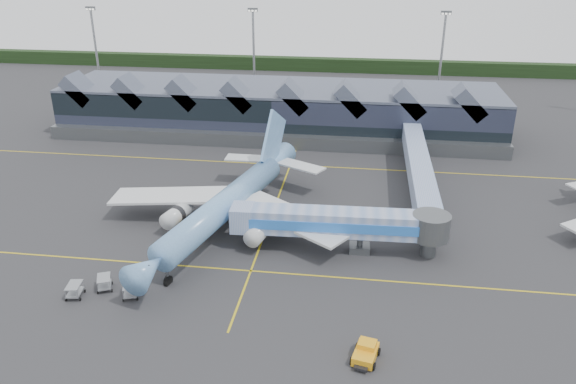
# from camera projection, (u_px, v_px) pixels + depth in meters

# --- Properties ---
(ground) EXTENTS (260.00, 260.00, 0.00)m
(ground) POSITION_uv_depth(u_px,v_px,m) (263.00, 239.00, 75.50)
(ground) COLOR #29292C
(ground) RESTS_ON ground
(taxi_stripes) EXTENTS (120.00, 60.00, 0.01)m
(taxi_stripes) POSITION_uv_depth(u_px,v_px,m) (274.00, 208.00, 84.55)
(taxi_stripes) COLOR gold
(taxi_stripes) RESTS_ON ground
(tree_line_far) EXTENTS (260.00, 4.00, 4.00)m
(tree_line_far) POSITION_uv_depth(u_px,v_px,m) (325.00, 65.00, 174.27)
(tree_line_far) COLOR black
(tree_line_far) RESTS_ON ground
(terminal) EXTENTS (90.00, 22.25, 12.52)m
(terminal) POSITION_uv_depth(u_px,v_px,m) (279.00, 109.00, 117.02)
(terminal) COLOR black
(terminal) RESTS_ON ground
(light_masts) EXTENTS (132.40, 42.56, 22.45)m
(light_masts) POSITION_uv_depth(u_px,v_px,m) (405.00, 61.00, 124.65)
(light_masts) COLOR gray
(light_masts) RESTS_ON ground
(main_airliner) EXTENTS (35.41, 41.49, 13.50)m
(main_airliner) POSITION_uv_depth(u_px,v_px,m) (229.00, 202.00, 77.11)
(main_airliner) COLOR #5E8DBF
(main_airliner) RESTS_ON ground
(jet_bridge) EXTENTS (27.70, 4.96, 5.85)m
(jet_bridge) POSITION_uv_depth(u_px,v_px,m) (351.00, 224.00, 71.05)
(jet_bridge) COLOR #738EC0
(jet_bridge) RESTS_ON ground
(fuel_truck) EXTENTS (3.49, 8.89, 2.95)m
(fuel_truck) POSITION_uv_depth(u_px,v_px,m) (204.00, 216.00, 78.42)
(fuel_truck) COLOR black
(fuel_truck) RESTS_ON ground
(pushback_tug) EXTENTS (2.96, 4.02, 1.65)m
(pushback_tug) POSITION_uv_depth(u_px,v_px,m) (366.00, 353.00, 53.50)
(pushback_tug) COLOR orange
(pushback_tug) RESTS_ON ground
(baggage_carts) EXTENTS (8.12, 4.46, 1.59)m
(baggage_carts) POSITION_uv_depth(u_px,v_px,m) (103.00, 287.00, 63.41)
(baggage_carts) COLOR #95989D
(baggage_carts) RESTS_ON ground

